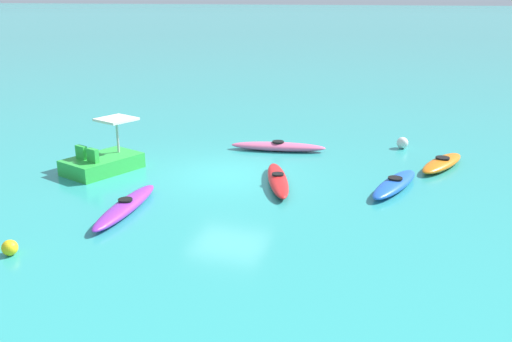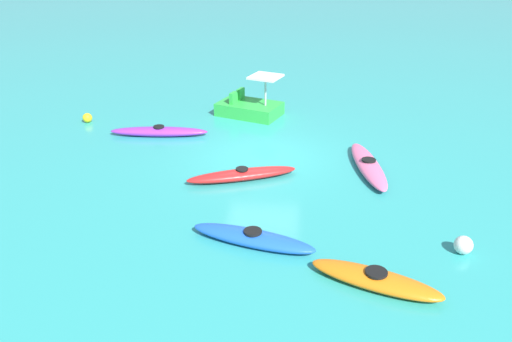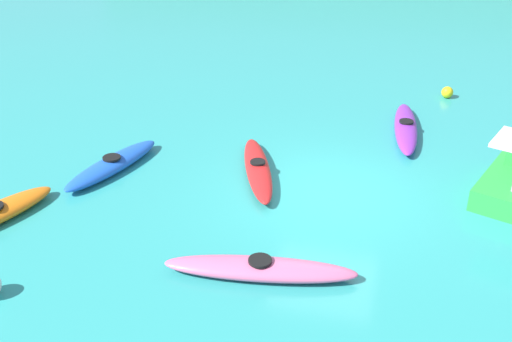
{
  "view_description": "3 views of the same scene",
  "coord_description": "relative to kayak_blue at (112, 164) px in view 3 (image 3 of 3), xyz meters",
  "views": [
    {
      "loc": [
        -5.98,
        16.26,
        5.62
      ],
      "look_at": [
        -1.27,
        1.08,
        0.58
      ],
      "focal_mm": 39.22,
      "sensor_mm": 36.0,
      "label": 1
    },
    {
      "loc": [
        -15.97,
        -1.22,
        6.92
      ],
      "look_at": [
        -2.04,
        0.05,
        0.41
      ],
      "focal_mm": 37.3,
      "sensor_mm": 36.0,
      "label": 2
    },
    {
      "loc": [
        1.41,
        -12.1,
        6.93
      ],
      "look_at": [
        -1.69,
        -0.04,
        0.39
      ],
      "focal_mm": 42.99,
      "sensor_mm": 36.0,
      "label": 3
    }
  ],
  "objects": [
    {
      "name": "ground_plane",
      "position": [
        5.26,
        0.17,
        -0.16
      ],
      "size": [
        600.0,
        600.0,
        0.0
      ],
      "primitive_type": "plane",
      "color": "teal"
    },
    {
      "name": "kayak_blue",
      "position": [
        0.0,
        0.0,
        0.0
      ],
      "size": [
        1.52,
        3.17,
        0.37
      ],
      "color": "blue",
      "rests_on": "ground_plane"
    },
    {
      "name": "kayak_red",
      "position": [
        3.47,
        0.66,
        -0.0
      ],
      "size": [
        1.7,
        3.33,
        0.37
      ],
      "color": "red",
      "rests_on": "ground_plane"
    },
    {
      "name": "kayak_purple",
      "position": [
        6.81,
        4.04,
        -0.0
      ],
      "size": [
        0.84,
        3.54,
        0.37
      ],
      "color": "purple",
      "rests_on": "ground_plane"
    },
    {
      "name": "kayak_pink",
      "position": [
        4.49,
        -3.15,
        -0.0
      ],
      "size": [
        3.62,
        1.21,
        0.37
      ],
      "color": "pink",
      "rests_on": "ground_plane"
    },
    {
      "name": "buoy_yellow",
      "position": [
        7.96,
        7.15,
        0.02
      ],
      "size": [
        0.36,
        0.36,
        0.36
      ],
      "primitive_type": "sphere",
      "color": "yellow",
      "rests_on": "ground_plane"
    }
  ]
}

